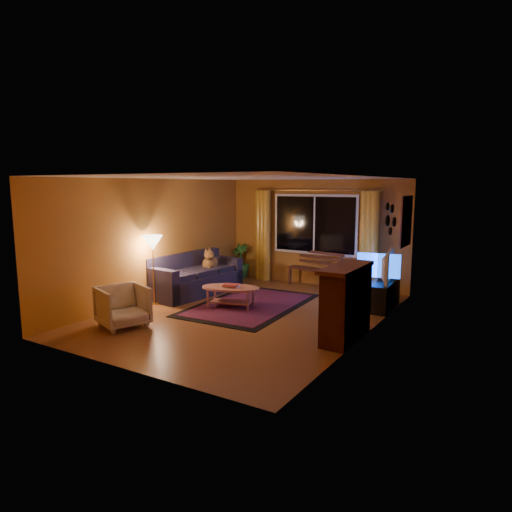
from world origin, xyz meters
The scene contains 22 objects.
floor centered at (0.00, 0.00, -0.01)m, with size 4.50×6.00×0.02m, color brown.
ceiling centered at (0.00, 0.00, 2.51)m, with size 4.50×6.00×0.02m, color white.
wall_back centered at (0.00, 3.01, 1.25)m, with size 4.50×0.02×2.50m, color #B9732A.
wall_left centered at (-2.26, 0.00, 1.25)m, with size 0.02×6.00×2.50m, color #B9732A.
wall_right centered at (2.26, 0.00, 1.25)m, with size 0.02×6.00×2.50m, color #B9732A.
window centered at (0.00, 2.94, 1.45)m, with size 2.00×0.02×1.30m, color black.
curtain_rod centered at (0.00, 2.90, 2.25)m, with size 0.03×0.03×3.20m, color #BF8C3F.
curtain_left centered at (-1.35, 2.88, 1.12)m, with size 0.36×0.36×2.24m, color gold.
curtain_right centered at (1.35, 2.88, 1.12)m, with size 0.36×0.36×2.24m, color gold.
bench centered at (0.12, 2.75, 0.21)m, with size 1.37×0.40×0.41m, color #472116.
potted_plant centered at (-1.99, 2.75, 0.44)m, with size 0.49×0.49×0.88m, color #235B1E.
sofa centered at (-1.83, 0.74, 0.44)m, with size 0.93×2.17×0.88m, color #231E33.
dog centered at (-1.78, 1.23, 0.67)m, with size 0.32×0.44×0.48m, color #986432, non-canonical shape.
armchair centered at (-1.39, -1.73, 0.38)m, with size 0.74×0.70×0.77m, color beige.
floor_lamp centered at (-2.00, -0.36, 0.69)m, with size 0.23×0.23×1.37m, color #BF8C3F.
rug centered at (-0.29, 0.55, 0.01)m, with size 1.85×2.93×0.02m, color maroon.
coffee_table centered at (-0.51, 0.20, 0.21)m, with size 1.15×1.15×0.42m, color #B9675B.
tv_console centered at (2.00, 1.76, 0.26)m, with size 0.42×1.26×0.52m, color black.
television centered at (2.00, 1.76, 0.82)m, with size 1.04×0.14×0.60m, color black.
fireplace centered at (2.05, -0.40, 0.55)m, with size 0.40×1.20×1.10m, color maroon.
mirror_cluster centered at (2.21, 1.30, 1.80)m, with size 0.06×0.60×0.56m, color black, non-canonical shape.
painting centered at (2.22, 2.45, 1.65)m, with size 0.04×0.76×0.96m, color orange.
Camera 1 is at (4.40, -6.93, 2.37)m, focal length 32.00 mm.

